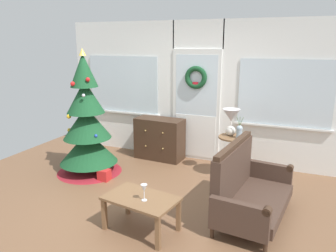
{
  "coord_description": "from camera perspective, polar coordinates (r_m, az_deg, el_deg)",
  "views": [
    {
      "loc": [
        1.77,
        -3.65,
        2.17
      ],
      "look_at": [
        0.05,
        0.55,
        1.0
      ],
      "focal_mm": 35.0,
      "sensor_mm": 36.0,
      "label": 1
    }
  ],
  "objects": [
    {
      "name": "side_table",
      "position": [
        5.44,
        11.22,
        -3.84
      ],
      "size": [
        0.5,
        0.48,
        0.69
      ],
      "color": "brown",
      "rests_on": "ground"
    },
    {
      "name": "table_lamp",
      "position": [
        5.36,
        10.93,
        1.29
      ],
      "size": [
        0.28,
        0.28,
        0.44
      ],
      "color": "silver",
      "rests_on": "side_table"
    },
    {
      "name": "flower_vase",
      "position": [
        5.27,
        12.32,
        -0.87
      ],
      "size": [
        0.11,
        0.1,
        0.35
      ],
      "color": "#99ADBC",
      "rests_on": "side_table"
    },
    {
      "name": "settee_sofa",
      "position": [
        4.31,
        13.55,
        -10.62
      ],
      "size": [
        0.87,
        1.5,
        0.96
      ],
      "color": "#3D281C",
      "rests_on": "ground"
    },
    {
      "name": "ground_plane",
      "position": [
        4.61,
        -3.26,
        -13.7
      ],
      "size": [
        6.76,
        6.76,
        0.0
      ],
      "primitive_type": "plane",
      "color": "brown"
    },
    {
      "name": "coffee_table",
      "position": [
        3.93,
        -4.72,
        -13.1
      ],
      "size": [
        0.92,
        0.65,
        0.42
      ],
      "color": "brown",
      "rests_on": "ground"
    },
    {
      "name": "gift_box",
      "position": [
        5.43,
        -11.05,
        -8.36
      ],
      "size": [
        0.18,
        0.16,
        0.18
      ],
      "primitive_type": "cube",
      "color": "red",
      "rests_on": "ground"
    },
    {
      "name": "christmas_tree",
      "position": [
        5.62,
        -13.91,
        -0.41
      ],
      "size": [
        1.09,
        1.09,
        2.08
      ],
      "color": "#4C331E",
      "rests_on": "ground"
    },
    {
      "name": "wine_glass",
      "position": [
        3.77,
        -4.19,
        -10.87
      ],
      "size": [
        0.08,
        0.08,
        0.2
      ],
      "color": "silver",
      "rests_on": "coffee_table"
    },
    {
      "name": "back_wall_with_door",
      "position": [
        6.07,
        5.07,
        5.99
      ],
      "size": [
        5.2,
        0.19,
        2.55
      ],
      "color": "white",
      "rests_on": "ground"
    },
    {
      "name": "dresser_cabinet",
      "position": [
        6.21,
        -1.47,
        -2.21
      ],
      "size": [
        0.93,
        0.49,
        0.78
      ],
      "color": "#3D281C",
      "rests_on": "ground"
    }
  ]
}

